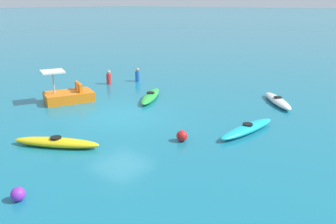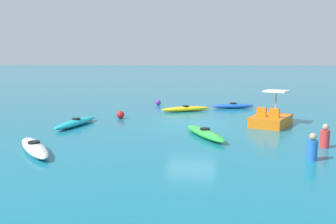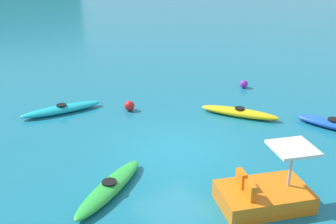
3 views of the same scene
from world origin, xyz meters
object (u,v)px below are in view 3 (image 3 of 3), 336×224
object	(u,v)px
pedal_boat_orange	(265,194)
kayak_green	(110,188)
buoy_purple	(244,84)
kayak_blue	(333,124)
kayak_yellow	(239,112)
kayak_cyan	(62,109)
buoy_red	(129,106)

from	to	relation	value
pedal_boat_orange	kayak_green	bearing A→B (deg)	135.34
kayak_green	buoy_purple	size ratio (longest dim) A/B	8.42
kayak_green	kayak_blue	size ratio (longest dim) A/B	1.09
pedal_boat_orange	kayak_yellow	bearing A→B (deg)	50.17
kayak_yellow	kayak_blue	xyz separation A→B (m)	(2.04, -2.96, 0.00)
kayak_blue	kayak_cyan	bearing A→B (deg)	135.12
kayak_blue	buoy_purple	world-z (taller)	buoy_purple
buoy_red	kayak_yellow	bearing A→B (deg)	-44.59
kayak_blue	kayak_green	bearing A→B (deg)	171.91
kayak_cyan	pedal_boat_orange	world-z (taller)	pedal_boat_orange
kayak_cyan	buoy_purple	size ratio (longest dim) A/B	8.94
kayak_green	kayak_yellow	world-z (taller)	same
buoy_purple	pedal_boat_orange	bearing A→B (deg)	-133.38
kayak_cyan	buoy_purple	distance (m)	8.68
kayak_blue	buoy_purple	distance (m)	5.34
kayak_cyan	buoy_red	bearing A→B (deg)	-31.78
buoy_red	buoy_purple	xyz separation A→B (m)	(5.97, -0.87, -0.02)
kayak_yellow	pedal_boat_orange	bearing A→B (deg)	-129.83
kayak_yellow	buoy_purple	xyz separation A→B (m)	(2.73, 2.33, 0.03)
kayak_cyan	kayak_green	bearing A→B (deg)	-101.92
kayak_yellow	buoy_red	world-z (taller)	buoy_red
kayak_yellow	kayak_blue	world-z (taller)	same
kayak_green	pedal_boat_orange	bearing A→B (deg)	-44.66
buoy_red	buoy_purple	distance (m)	6.04
buoy_red	pedal_boat_orange	bearing A→B (deg)	-94.83
kayak_green	kayak_blue	distance (m)	9.10
kayak_blue	pedal_boat_orange	xyz separation A→B (m)	(-5.96, -1.74, 0.17)
kayak_green	kayak_cyan	world-z (taller)	same
kayak_cyan	buoy_purple	world-z (taller)	buoy_purple
pedal_boat_orange	buoy_purple	distance (m)	9.67
kayak_yellow	buoy_red	size ratio (longest dim) A/B	7.32
buoy_purple	kayak_cyan	bearing A→B (deg)	164.33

